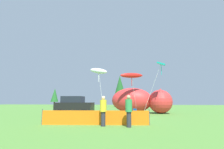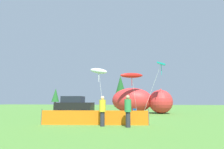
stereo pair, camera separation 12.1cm
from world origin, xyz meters
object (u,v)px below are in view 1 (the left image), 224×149
object	(u,v)px
spectator_in_white_shirt	(103,110)
kite_teal_diamond	(161,65)
kite_red_lizard	(132,76)
kite_white_ghost	(99,71)
inflatable_cat	(139,101)
folding_chair	(134,113)
spectator_in_red_shirt	(129,110)
parked_car	(74,106)

from	to	relation	value
spectator_in_white_shirt	kite_teal_diamond	size ratio (longest dim) A/B	0.31
kite_red_lizard	kite_white_ghost	world-z (taller)	kite_white_ghost
spectator_in_white_shirt	kite_red_lizard	xyz separation A→B (m)	(1.39, 10.24, 3.61)
inflatable_cat	spectator_in_white_shirt	distance (m)	12.73
kite_teal_diamond	kite_red_lizard	bearing A→B (deg)	158.77
kite_red_lizard	folding_chair	bearing A→B (deg)	-86.63
kite_red_lizard	kite_teal_diamond	world-z (taller)	kite_teal_diamond
spectator_in_red_shirt	kite_white_ghost	bearing A→B (deg)	114.06
folding_chair	kite_red_lizard	bearing A→B (deg)	-125.02
spectator_in_red_shirt	kite_red_lizard	bearing A→B (deg)	91.19
kite_teal_diamond	kite_white_ghost	distance (m)	7.15
kite_white_ghost	parked_car	bearing A→B (deg)	-145.40
parked_car	inflatable_cat	bearing A→B (deg)	36.08
kite_teal_diamond	inflatable_cat	bearing A→B (deg)	124.86
parked_car	kite_red_lizard	size ratio (longest dim) A/B	0.79
kite_white_ghost	kite_teal_diamond	bearing A→B (deg)	1.47
parked_car	folding_chair	world-z (taller)	parked_car
inflatable_cat	spectator_in_white_shirt	bearing A→B (deg)	-89.59
spectator_in_red_shirt	kite_teal_diamond	bearing A→B (deg)	71.06
kite_red_lizard	spectator_in_white_shirt	bearing A→B (deg)	-97.73
inflatable_cat	spectator_in_red_shirt	size ratio (longest dim) A/B	4.25
parked_car	spectator_in_red_shirt	distance (m)	9.68
parked_car	inflatable_cat	size ratio (longest dim) A/B	0.49
inflatable_cat	spectator_in_white_shirt	size ratio (longest dim) A/B	4.33
folding_chair	inflatable_cat	bearing A→B (deg)	-131.94
spectator_in_white_shirt	kite_white_ghost	size ratio (longest dim) A/B	0.34
folding_chair	inflatable_cat	world-z (taller)	inflatable_cat
spectator_in_white_shirt	kite_red_lizard	world-z (taller)	kite_red_lizard
spectator_in_red_shirt	parked_car	bearing A→B (deg)	130.29
parked_car	kite_red_lizard	xyz separation A→B (m)	(6.04, 3.04, 3.61)
inflatable_cat	kite_teal_diamond	distance (m)	5.99
parked_car	inflatable_cat	xyz separation A→B (m)	(6.89, 5.33, 0.51)
parked_car	spectator_in_white_shirt	world-z (taller)	parked_car
parked_car	folding_chair	xyz separation A→B (m)	(6.39, -2.82, -0.49)
spectator_in_white_shirt	spectator_in_red_shirt	world-z (taller)	spectator_in_red_shirt
folding_chair	kite_teal_diamond	distance (m)	7.47
parked_car	kite_white_ghost	size ratio (longest dim) A/B	0.71
parked_car	spectator_in_white_shirt	bearing A→B (deg)	-58.77
folding_chair	spectator_in_white_shirt	size ratio (longest dim) A/B	0.49
kite_teal_diamond	kite_white_ghost	xyz separation A→B (m)	(-7.12, -0.18, -0.59)
folding_chair	kite_red_lizard	distance (m)	7.17
parked_car	spectator_in_white_shirt	xyz separation A→B (m)	(4.65, -7.19, 0.00)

